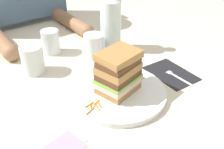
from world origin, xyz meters
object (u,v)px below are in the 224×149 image
Objects in this scene: fork at (176,75)px; water_bottle at (111,22)px; napkin_dark at (171,73)px; juice_glass at (94,47)px; main_plate at (118,92)px; empty_tumbler_1 at (33,60)px; knife at (64,122)px; sandwich at (118,73)px; napkin_pink at (64,148)px; empty_tumbler_0 at (51,42)px.

water_bottle is (-0.05, 0.30, 0.11)m from fork.
juice_glass is (-0.14, 0.26, 0.04)m from napkin_dark.
main_plate is 1.11× the size of water_bottle.
juice_glass is 0.94× the size of empty_tumbler_1.
napkin_dark is at bearing -1.19° from knife.
main_plate is at bearing -130.98° from sandwich.
sandwich is 0.26m from napkin_pink.
empty_tumbler_1 is (-0.22, 0.03, 0.01)m from juice_glass.
main_plate is 0.22m from fork.
napkin_pink is at bearing -118.02° from knife.
knife is 0.36m from juice_glass.
empty_tumbler_0 is at bearing 123.70° from napkin_dark.
knife is at bearing -97.46° from empty_tumbler_1.
juice_glass is at bearing 47.25° from napkin_pink.
napkin_dark is 1.87× the size of juice_glass.
napkin_dark is 0.45m from napkin_pink.
fork is 0.48m from empty_tumbler_0.
knife is (-0.19, -0.01, -0.01)m from main_plate.
knife is 0.76× the size of water_bottle.
main_plate reaches higher than knife.
sandwich is 1.60× the size of napkin_pink.
napkin_pink is (-0.45, -0.07, -0.00)m from napkin_dark.
water_bottle reaches higher than fork.
main_plate is 0.25m from napkin_pink.
fork is 0.63× the size of water_bottle.
juice_glass is at bearing 119.11° from napkin_dark.
fork is 1.83× the size of juice_glass.
empty_tumbler_1 is (-0.31, 0.02, -0.07)m from water_bottle.
knife is (-0.41, 0.03, -0.00)m from fork.
water_bottle reaches higher than empty_tumbler_0.
empty_tumbler_1 reaches higher than knife.
juice_glass is at bearing 117.14° from fork.
empty_tumbler_1 is (-0.11, -0.09, 0.00)m from empty_tumbler_0.
empty_tumbler_0 is (-0.04, 0.37, 0.04)m from main_plate.
empty_tumbler_0 is 1.05× the size of napkin_pink.
knife is 2.07× the size of empty_tumbler_1.
juice_glass reaches higher than main_plate.
empty_tumbler_1 is (-0.15, 0.27, 0.04)m from main_plate.
sandwich is 0.84× the size of fork.
empty_tumbler_1 is (-0.15, 0.27, -0.03)m from sandwich.
main_plate is 0.32m from empty_tumbler_1.
water_bottle is 0.32m from empty_tumbler_1.
napkin_dark is 0.47m from empty_tumbler_1.
main_plate is at bearing 175.48° from napkin_dark.
main_plate is 3.20× the size of juice_glass.
water_bottle is (0.16, 0.26, 0.04)m from sandwich.
empty_tumbler_1 is at bearing 141.58° from napkin_dark.
sandwich is at bearing 2.87° from knife.
napkin_dark is 0.47m from empty_tumbler_0.
water_bottle reaches higher than main_plate.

